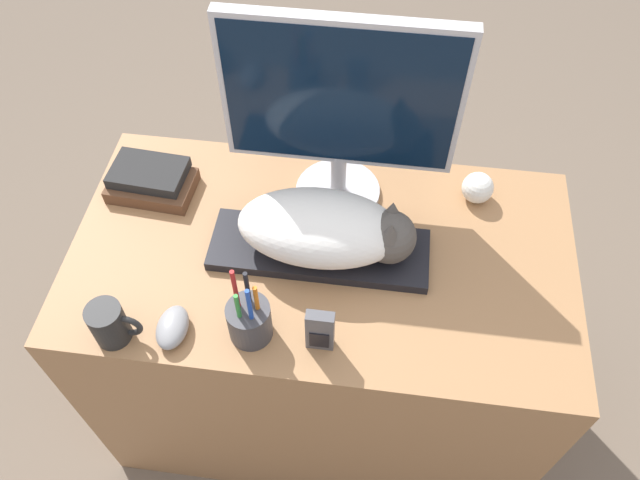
# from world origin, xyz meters

# --- Properties ---
(desk) EXTENTS (1.12, 0.62, 0.77)m
(desk) POSITION_xyz_m (0.00, 0.31, 0.38)
(desk) COLOR #9E7047
(desk) RESTS_ON ground_plane
(keyboard) EXTENTS (0.48, 0.16, 0.02)m
(keyboard) POSITION_xyz_m (-0.01, 0.30, 0.78)
(keyboard) COLOR black
(keyboard) RESTS_ON desk
(cat) EXTENTS (0.38, 0.19, 0.14)m
(cat) POSITION_xyz_m (0.02, 0.30, 0.86)
(cat) COLOR white
(cat) RESTS_ON keyboard
(monitor) EXTENTS (0.49, 0.20, 0.47)m
(monitor) POSITION_xyz_m (0.02, 0.48, 1.04)
(monitor) COLOR #B7B7BC
(monitor) RESTS_ON desk
(computer_mouse) EXTENTS (0.06, 0.10, 0.04)m
(computer_mouse) POSITION_xyz_m (-0.27, 0.07, 0.79)
(computer_mouse) COLOR gray
(computer_mouse) RESTS_ON desk
(coffee_mug) EXTENTS (0.10, 0.07, 0.10)m
(coffee_mug) POSITION_xyz_m (-0.38, 0.05, 0.82)
(coffee_mug) COLOR black
(coffee_mug) RESTS_ON desk
(pen_cup) EXTENTS (0.09, 0.09, 0.21)m
(pen_cup) POSITION_xyz_m (-0.12, 0.09, 0.82)
(pen_cup) COLOR #38383D
(pen_cup) RESTS_ON desk
(baseball) EXTENTS (0.07, 0.07, 0.07)m
(baseball) POSITION_xyz_m (0.34, 0.51, 0.81)
(baseball) COLOR silver
(baseball) RESTS_ON desk
(phone) EXTENTS (0.05, 0.03, 0.11)m
(phone) POSITION_xyz_m (0.03, 0.08, 0.83)
(phone) COLOR #4C4C51
(phone) RESTS_ON desk
(book_stack) EXTENTS (0.20, 0.14, 0.06)m
(book_stack) POSITION_xyz_m (-0.42, 0.44, 0.80)
(book_stack) COLOR brown
(book_stack) RESTS_ON desk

